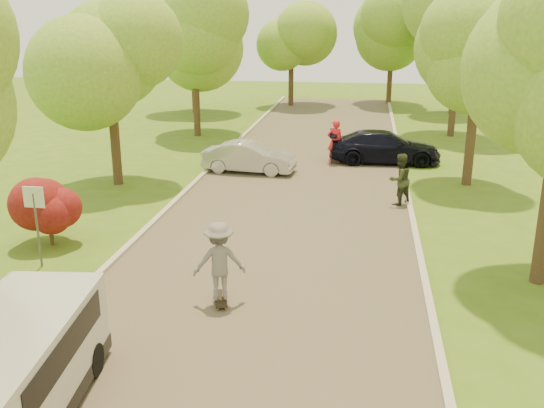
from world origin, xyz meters
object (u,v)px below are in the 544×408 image
Objects in this scene: person_olive at (400,179)px; silver_sedan at (249,157)px; dark_sedan at (385,147)px; person_striped at (335,142)px; longboard at (220,299)px; minivan at (9,377)px; street_sign at (35,210)px; skateboarder at (219,261)px.

silver_sedan is at bearing -69.64° from person_olive.
person_striped is (-2.17, -0.44, 0.26)m from dark_sedan.
person_olive reaches higher than longboard.
silver_sedan is at bearing 81.42° from minivan.
street_sign is 6.75m from minivan.
street_sign is 5.32m from skateboarder.
minivan is (2.89, -6.07, -0.66)m from street_sign.
skateboarder is at bearing 58.24° from minivan.
minivan is at bearing -177.10° from silver_sedan.
dark_sedan is at bearing 65.65° from minivan.
person_striped is at bearing -104.66° from person_olive.
minivan is 1.24× the size of silver_sedan.
longboard is at bearing 161.95° from dark_sedan.
silver_sedan is (3.50, 10.59, -0.93)m from street_sign.
person_striped is at bearing 98.59° from dark_sedan.
silver_sedan is at bearing -99.97° from longboard.
skateboarder is (5.13, -1.33, -0.53)m from street_sign.
street_sign is at bearing 108.99° from minivan.
dark_sedan is 6.27m from person_olive.
person_olive is at bearing 56.67° from minivan.
silver_sedan is 12.04m from longboard.
minivan is at bearing -64.52° from street_sign.
person_olive is at bearing -179.32° from dark_sedan.
minivan is 14.58m from person_olive.
street_sign reaches higher than person_striped.
person_striped is at bearing 71.40° from minivan.
person_striped is (4.04, 18.83, 0.06)m from minivan.
silver_sedan is 2.10× the size of skateboarder.
dark_sedan is 2.52× the size of person_striped.
skateboarder reaches higher than minivan.
person_olive is at bearing -135.47° from skateboarder.
street_sign reaches higher than person_olive.
silver_sedan is 2.12× the size of person_olive.
street_sign is 0.46× the size of minivan.
skateboarder is 1.01× the size of person_olive.
silver_sedan is 6.18m from dark_sedan.
dark_sedan is at bearing 175.13° from person_striped.
person_striped is (1.80, 14.09, -0.07)m from skateboarder.
longboard is at bearing 23.99° from person_olive.
longboard is 0.50× the size of person_striped.
street_sign is 1.20× the size of person_olive.
skateboarder is at bearing -167.23° from silver_sedan.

